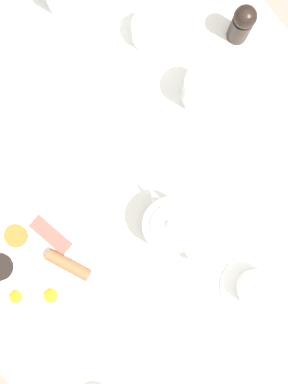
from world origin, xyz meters
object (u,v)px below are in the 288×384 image
object	(u,v)px
teacup_with_saucer_right	(257,289)
knife_by_plate	(170,347)
breakfast_plate	(35,267)
salt_grinder	(242,24)
teapot_far	(171,225)
teacup_with_saucer_left	(150,32)
wine_glass_spare	(202,90)
spoon_for_tea	(59,85)

from	to	relation	value
teacup_with_saucer_right	knife_by_plate	size ratio (longest dim) A/B	0.66
breakfast_plate	salt_grinder	distance (m)	0.65
breakfast_plate	teapot_far	world-z (taller)	teapot_far
teapot_far	teacup_with_saucer_right	bearing A→B (deg)	-157.16
breakfast_plate	teacup_with_saucer_left	world-z (taller)	teacup_with_saucer_left
knife_by_plate	teacup_with_saucer_right	bearing A→B (deg)	88.12
salt_grinder	wine_glass_spare	bearing A→B (deg)	-67.50
teacup_with_saucer_left	breakfast_plate	bearing A→B (deg)	-62.34
teacup_with_saucer_right	teacup_with_saucer_left	bearing A→B (deg)	165.60
breakfast_plate	knife_by_plate	world-z (taller)	breakfast_plate
teacup_with_saucer_left	teacup_with_saucer_right	distance (m)	0.57
teacup_with_saucer_right	salt_grinder	size ratio (longest dim) A/B	1.15
wine_glass_spare	knife_by_plate	world-z (taller)	wine_glass_spare
teapot_far	knife_by_plate	xyz separation A→B (m)	(0.20, -0.15, -0.04)
teacup_with_saucer_right	teapot_far	bearing A→B (deg)	-162.88
teapot_far	teacup_with_saucer_left	xyz separation A→B (m)	(-0.35, 0.20, -0.02)
breakfast_plate	wine_glass_spare	xyz separation A→B (m)	(-0.09, 0.49, 0.04)
teacup_with_saucer_left	salt_grinder	world-z (taller)	salt_grinder
teapot_far	salt_grinder	bearing A→B (deg)	-50.19
wine_glass_spare	knife_by_plate	xyz separation A→B (m)	(0.38, -0.36, -0.05)
breakfast_plate	salt_grinder	world-z (taller)	salt_grinder
teacup_with_saucer_left	teacup_with_saucer_right	size ratio (longest dim) A/B	1.00
teapot_far	teacup_with_saucer_left	world-z (taller)	teapot_far
salt_grinder	spoon_for_tea	bearing A→B (deg)	-110.21
wine_glass_spare	spoon_for_tea	distance (m)	0.30
teacup_with_saucer_right	wine_glass_spare	size ratio (longest dim) A/B	1.34
teacup_with_saucer_right	knife_by_plate	bearing A→B (deg)	-91.88
teacup_with_saucer_right	salt_grinder	distance (m)	0.53
knife_by_plate	salt_grinder	bearing A→B (deg)	131.10
teapot_far	salt_grinder	xyz separation A→B (m)	(-0.24, 0.36, 0.02)
breakfast_plate	salt_grinder	size ratio (longest dim) A/B	2.24
salt_grinder	teapot_far	bearing A→B (deg)	-55.90
wine_glass_spare	spoon_for_tea	world-z (taller)	wine_glass_spare
teacup_with_saucer_left	knife_by_plate	bearing A→B (deg)	-32.85
teacup_with_saucer_left	teacup_with_saucer_right	world-z (taller)	same
wine_glass_spare	teacup_with_saucer_right	bearing A→B (deg)	-21.11
teacup_with_saucer_left	teacup_with_saucer_right	xyz separation A→B (m)	(0.55, -0.14, -0.00)
teacup_with_saucer_left	knife_by_plate	xyz separation A→B (m)	(0.54, -0.35, -0.03)
salt_grinder	knife_by_plate	bearing A→B (deg)	-48.90
spoon_for_tea	breakfast_plate	bearing A→B (deg)	-42.96
wine_glass_spare	teapot_far	bearing A→B (deg)	-49.46
breakfast_plate	spoon_for_tea	xyz separation A→B (m)	(-0.28, 0.26, -0.01)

